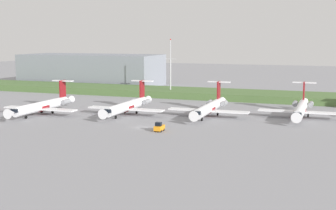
{
  "coord_description": "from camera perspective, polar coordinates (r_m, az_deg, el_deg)",
  "views": [
    {
      "loc": [
        44.12,
        -102.72,
        21.95
      ],
      "look_at": [
        0.0,
        18.89,
        3.0
      ],
      "focal_mm": 49.05,
      "sensor_mm": 36.0,
      "label": 1
    }
  ],
  "objects": [
    {
      "name": "baggage_tug",
      "position": [
        108.72,
        -1.11,
        -2.78
      ],
      "size": [
        1.72,
        3.2,
        2.3
      ],
      "color": "orange",
      "rests_on": "ground"
    },
    {
      "name": "grass_berm",
      "position": [
        172.27,
        4.96,
        1.4
      ],
      "size": [
        320.0,
        20.0,
        2.5
      ],
      "primitive_type": "cube",
      "color": "#4C6B38",
      "rests_on": "ground"
    },
    {
      "name": "regional_jet_second",
      "position": [
        137.77,
        -15.26,
        -0.06
      ],
      "size": [
        22.81,
        31.0,
        9.0
      ],
      "color": "white",
      "rests_on": "ground"
    },
    {
      "name": "regional_jet_fifth",
      "position": [
        132.59,
        16.19,
        -0.42
      ],
      "size": [
        22.81,
        31.0,
        9.0
      ],
      "color": "white",
      "rests_on": "ground"
    },
    {
      "name": "regional_jet_third",
      "position": [
        133.14,
        -4.99,
        -0.08
      ],
      "size": [
        22.81,
        31.0,
        9.0
      ],
      "color": "white",
      "rests_on": "ground"
    },
    {
      "name": "regional_jet_fourth",
      "position": [
        129.96,
        5.2,
        -0.29
      ],
      "size": [
        22.81,
        31.0,
        9.0
      ],
      "color": "white",
      "rests_on": "ground"
    },
    {
      "name": "antenna_mast",
      "position": [
        173.57,
        0.31,
        4.06
      ],
      "size": [
        4.4,
        0.5,
        21.68
      ],
      "color": "#B2B2B7",
      "rests_on": "ground"
    },
    {
      "name": "distant_hangar",
      "position": [
        219.14,
        -9.5,
        4.35
      ],
      "size": [
        65.07,
        26.94,
        14.31
      ],
      "primitive_type": "cube",
      "color": "gray",
      "rests_on": "ground"
    },
    {
      "name": "ground_plane",
      "position": [
        141.57,
        1.53,
        -0.59
      ],
      "size": [
        500.0,
        500.0,
        0.0
      ],
      "primitive_type": "plane",
      "color": "gray"
    }
  ]
}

